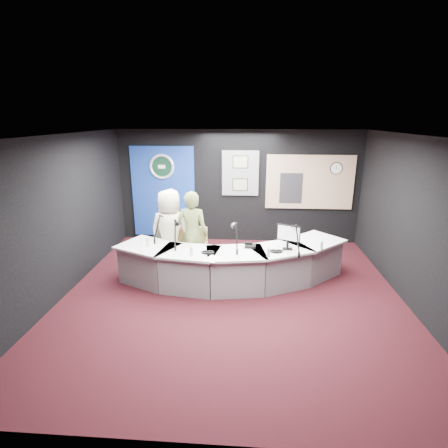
# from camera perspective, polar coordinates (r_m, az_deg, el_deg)

# --- Properties ---
(ground) EXTENTS (6.00, 6.00, 0.00)m
(ground) POSITION_cam_1_polar(r_m,az_deg,el_deg) (6.41, 1.30, -11.60)
(ground) COLOR black
(ground) RESTS_ON ground
(ceiling) EXTENTS (6.00, 6.00, 0.02)m
(ceiling) POSITION_cam_1_polar(r_m,az_deg,el_deg) (5.63, 1.50, 14.26)
(ceiling) COLOR silver
(ceiling) RESTS_ON ground
(wall_back) EXTENTS (6.00, 0.02, 2.80)m
(wall_back) POSITION_cam_1_polar(r_m,az_deg,el_deg) (8.79, 2.33, 6.05)
(wall_back) COLOR black
(wall_back) RESTS_ON ground
(wall_front) EXTENTS (6.00, 0.02, 2.80)m
(wall_front) POSITION_cam_1_polar(r_m,az_deg,el_deg) (3.12, -1.32, -15.39)
(wall_front) COLOR black
(wall_front) RESTS_ON ground
(wall_left) EXTENTS (0.02, 6.00, 2.80)m
(wall_left) POSITION_cam_1_polar(r_m,az_deg,el_deg) (6.71, -25.14, 0.95)
(wall_left) COLOR black
(wall_left) RESTS_ON ground
(wall_right) EXTENTS (0.02, 6.00, 2.80)m
(wall_right) POSITION_cam_1_polar(r_m,az_deg,el_deg) (6.48, 28.96, -0.12)
(wall_right) COLOR black
(wall_right) RESTS_ON ground
(broadcast_desk) EXTENTS (4.50, 1.90, 0.75)m
(broadcast_desk) POSITION_cam_1_polar(r_m,az_deg,el_deg) (6.74, 1.13, -6.55)
(broadcast_desk) COLOR silver
(broadcast_desk) RESTS_ON ground
(backdrop_panel) EXTENTS (1.60, 0.05, 2.30)m
(backdrop_panel) POSITION_cam_1_polar(r_m,az_deg,el_deg) (9.04, -9.86, 5.16)
(backdrop_panel) COLOR navy
(backdrop_panel) RESTS_ON wall_back
(agency_seal) EXTENTS (0.63, 0.07, 0.63)m
(agency_seal) POSITION_cam_1_polar(r_m,az_deg,el_deg) (8.90, -10.13, 9.20)
(agency_seal) COLOR silver
(agency_seal) RESTS_ON backdrop_panel
(seal_center) EXTENTS (0.48, 0.01, 0.48)m
(seal_center) POSITION_cam_1_polar(r_m,az_deg,el_deg) (8.90, -10.12, 9.21)
(seal_center) COLOR black
(seal_center) RESTS_ON backdrop_panel
(pinboard) EXTENTS (0.90, 0.04, 1.10)m
(pinboard) POSITION_cam_1_polar(r_m,az_deg,el_deg) (8.70, 2.68, 8.27)
(pinboard) COLOR slate
(pinboard) RESTS_ON wall_back
(framed_photo_upper) EXTENTS (0.34, 0.02, 0.27)m
(framed_photo_upper) POSITION_cam_1_polar(r_m,az_deg,el_deg) (8.63, 2.71, 10.08)
(framed_photo_upper) COLOR gray
(framed_photo_upper) RESTS_ON pinboard
(framed_photo_lower) EXTENTS (0.34, 0.02, 0.27)m
(framed_photo_lower) POSITION_cam_1_polar(r_m,az_deg,el_deg) (8.71, 2.65, 6.42)
(framed_photo_lower) COLOR gray
(framed_photo_lower) RESTS_ON pinboard
(booth_window_frame) EXTENTS (2.12, 0.06, 1.32)m
(booth_window_frame) POSITION_cam_1_polar(r_m,az_deg,el_deg) (8.85, 13.81, 6.64)
(booth_window_frame) COLOR tan
(booth_window_frame) RESTS_ON wall_back
(booth_glow) EXTENTS (2.00, 0.02, 1.20)m
(booth_glow) POSITION_cam_1_polar(r_m,az_deg,el_deg) (8.84, 13.82, 6.63)
(booth_glow) COLOR beige
(booth_glow) RESTS_ON booth_window_frame
(equipment_rack) EXTENTS (0.55, 0.02, 0.75)m
(equipment_rack) POSITION_cam_1_polar(r_m,az_deg,el_deg) (8.79, 10.87, 5.76)
(equipment_rack) COLOR black
(equipment_rack) RESTS_ON booth_window_frame
(wall_clock) EXTENTS (0.28, 0.01, 0.28)m
(wall_clock) POSITION_cam_1_polar(r_m,az_deg,el_deg) (8.89, 17.85, 8.65)
(wall_clock) COLOR white
(wall_clock) RESTS_ON booth_window_frame
(armchair_left) EXTENTS (0.68, 0.68, 0.93)m
(armchair_left) POSITION_cam_1_polar(r_m,az_deg,el_deg) (7.23, -8.65, -4.33)
(armchair_left) COLOR tan
(armchair_left) RESTS_ON ground
(armchair_right) EXTENTS (0.62, 0.62, 0.95)m
(armchair_right) POSITION_cam_1_polar(r_m,az_deg,el_deg) (7.05, -5.13, -4.65)
(armchair_right) COLOR tan
(armchair_right) RESTS_ON ground
(draped_jacket) EXTENTS (0.50, 0.28, 0.70)m
(draped_jacket) POSITION_cam_1_polar(r_m,az_deg,el_deg) (7.41, -9.19, -2.53)
(draped_jacket) COLOR slate
(draped_jacket) RESTS_ON armchair_left
(person_man) EXTENTS (0.94, 0.70, 1.74)m
(person_man) POSITION_cam_1_polar(r_m,az_deg,el_deg) (7.09, -8.79, -1.28)
(person_man) COLOR beige
(person_man) RESTS_ON ground
(person_woman) EXTENTS (0.66, 0.46, 1.73)m
(person_woman) POSITION_cam_1_polar(r_m,az_deg,el_deg) (6.91, -5.22, -1.65)
(person_woman) COLOR #5A6635
(person_woman) RESTS_ON ground
(computer_monitor) EXTENTS (0.37, 0.19, 0.27)m
(computer_monitor) POSITION_cam_1_polar(r_m,az_deg,el_deg) (6.42, 10.46, -1.44)
(computer_monitor) COLOR black
(computer_monitor) RESTS_ON broadcast_desk
(desk_phone) EXTENTS (0.21, 0.17, 0.05)m
(desk_phone) POSITION_cam_1_polar(r_m,az_deg,el_deg) (6.53, 4.30, -3.62)
(desk_phone) COLOR black
(desk_phone) RESTS_ON broadcast_desk
(headphones_near) EXTENTS (0.20, 0.20, 0.03)m
(headphones_near) POSITION_cam_1_polar(r_m,az_deg,el_deg) (6.36, 8.53, -4.40)
(headphones_near) COLOR black
(headphones_near) RESTS_ON broadcast_desk
(headphones_far) EXTENTS (0.19, 0.19, 0.03)m
(headphones_far) POSITION_cam_1_polar(r_m,az_deg,el_deg) (6.25, -2.66, -4.63)
(headphones_far) COLOR black
(headphones_far) RESTS_ON broadcast_desk
(paper_stack) EXTENTS (0.32, 0.38, 0.00)m
(paper_stack) POSITION_cam_1_polar(r_m,az_deg,el_deg) (6.84, -12.20, -3.20)
(paper_stack) COLOR white
(paper_stack) RESTS_ON broadcast_desk
(notepad) EXTENTS (0.30, 0.35, 0.00)m
(notepad) POSITION_cam_1_polar(r_m,az_deg,el_deg) (6.01, -1.86, -5.70)
(notepad) COLOR white
(notepad) RESTS_ON broadcast_desk
(boom_mic_a) EXTENTS (0.43, 0.66, 0.60)m
(boom_mic_a) POSITION_cam_1_polar(r_m,az_deg,el_deg) (6.94, -9.59, -0.16)
(boom_mic_a) COLOR black
(boom_mic_a) RESTS_ON broadcast_desk
(boom_mic_b) EXTENTS (0.19, 0.74, 0.60)m
(boom_mic_b) POSITION_cam_1_polar(r_m,az_deg,el_deg) (6.62, -7.80, -0.91)
(boom_mic_b) COLOR black
(boom_mic_b) RESTS_ON broadcast_desk
(boom_mic_c) EXTENTS (0.20, 0.73, 0.60)m
(boom_mic_c) POSITION_cam_1_polar(r_m,az_deg,el_deg) (6.38, 1.89, -1.46)
(boom_mic_c) COLOR black
(boom_mic_c) RESTS_ON broadcast_desk
(boom_mic_d) EXTENTS (0.31, 0.71, 0.60)m
(boom_mic_d) POSITION_cam_1_polar(r_m,az_deg,el_deg) (6.36, 11.08, -1.85)
(boom_mic_d) COLOR black
(boom_mic_d) RESTS_ON broadcast_desk
(water_bottles) EXTENTS (3.28, 0.56, 0.18)m
(water_bottles) POSITION_cam_1_polar(r_m,az_deg,el_deg) (6.30, 1.48, -3.74)
(water_bottles) COLOR silver
(water_bottles) RESTS_ON broadcast_desk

